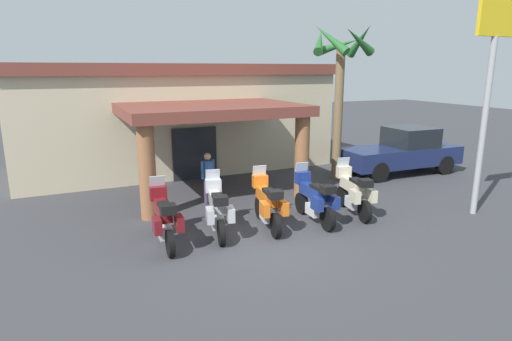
% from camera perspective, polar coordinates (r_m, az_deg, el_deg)
% --- Properties ---
extents(ground_plane, '(80.00, 80.00, 0.00)m').
position_cam_1_polar(ground_plane, '(11.15, 1.15, -9.50)').
color(ground_plane, '#38383D').
extents(motel_building, '(13.74, 10.16, 4.55)m').
position_cam_1_polar(motel_building, '(19.36, -10.51, 7.20)').
color(motel_building, beige).
rests_on(motel_building, ground_plane).
extents(motorcycle_maroon, '(0.71, 2.21, 1.61)m').
position_cam_1_polar(motorcycle_maroon, '(10.96, -12.22, -6.32)').
color(motorcycle_maroon, black).
rests_on(motorcycle_maroon, ground_plane).
extents(motorcycle_silver, '(0.86, 2.20, 1.61)m').
position_cam_1_polar(motorcycle_silver, '(11.43, -5.22, -5.23)').
color(motorcycle_silver, black).
rests_on(motorcycle_silver, ground_plane).
extents(motorcycle_orange, '(0.79, 2.21, 1.61)m').
position_cam_1_polar(motorcycle_orange, '(11.86, 1.56, -4.48)').
color(motorcycle_orange, black).
rests_on(motorcycle_orange, ground_plane).
extents(motorcycle_blue, '(0.71, 2.21, 1.61)m').
position_cam_1_polar(motorcycle_blue, '(12.41, 7.88, -3.79)').
color(motorcycle_blue, black).
rests_on(motorcycle_blue, ground_plane).
extents(motorcycle_cream, '(0.85, 2.20, 1.61)m').
position_cam_1_polar(motorcycle_cream, '(13.28, 12.97, -2.85)').
color(motorcycle_cream, black).
rests_on(motorcycle_cream, ground_plane).
extents(pedestrian, '(0.50, 0.32, 1.71)m').
position_cam_1_polar(pedestrian, '(13.96, -6.45, -0.56)').
color(pedestrian, '#3F334C').
rests_on(pedestrian, ground_plane).
extents(pickup_truck_navy, '(5.20, 1.96, 1.95)m').
position_cam_1_polar(pickup_truck_navy, '(19.05, 18.98, 2.41)').
color(pickup_truck_navy, black).
rests_on(pickup_truck_navy, ground_plane).
extents(palm_tree_near_portico, '(2.48, 2.47, 6.07)m').
position_cam_1_polar(palm_tree_near_portico, '(17.14, 11.23, 13.16)').
color(palm_tree_near_portico, brown).
rests_on(palm_tree_near_portico, ground_plane).
extents(roadside_sign, '(1.40, 0.18, 6.34)m').
position_cam_1_polar(roadside_sign, '(14.18, 28.90, 11.51)').
color(roadside_sign, '#99999E').
rests_on(roadside_sign, ground_plane).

